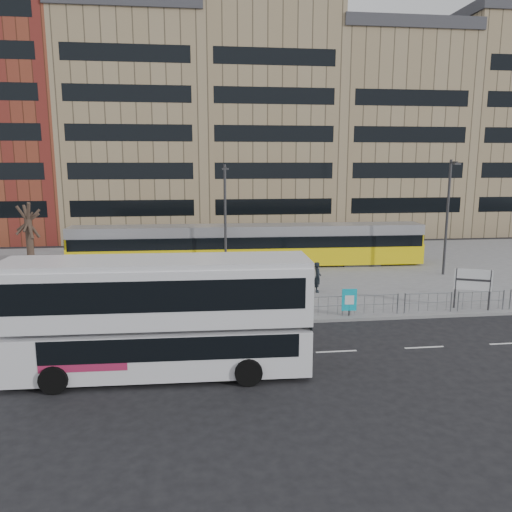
{
  "coord_description": "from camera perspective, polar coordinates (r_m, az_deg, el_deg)",
  "views": [
    {
      "loc": [
        -3.93,
        -23.86,
        8.09
      ],
      "look_at": [
        -0.29,
        6.0,
        2.38
      ],
      "focal_mm": 35.0,
      "sensor_mm": 36.0,
      "label": 1
    }
  ],
  "objects": [
    {
      "name": "pedestrian_barrier",
      "position": [
        26.06,
        6.5,
        -5.16
      ],
      "size": [
        32.07,
        0.07,
        1.1
      ],
      "color": "gray",
      "rests_on": "plaza"
    },
    {
      "name": "station_sign",
      "position": [
        29.5,
        23.55,
        -2.71
      ],
      "size": [
        1.81,
        0.82,
        2.22
      ],
      "rotation": [
        0.0,
        0.0,
        -0.4
      ],
      "color": "#2D2D30",
      "rests_on": "plaza"
    },
    {
      "name": "tram",
      "position": [
        38.36,
        -0.82,
        1.21
      ],
      "size": [
        27.0,
        3.33,
        3.18
      ],
      "rotation": [
        0.0,
        0.0,
        -0.03
      ],
      "color": "yellow",
      "rests_on": "plaza"
    },
    {
      "name": "pedestrian",
      "position": [
        30.97,
        7.04,
        -2.41
      ],
      "size": [
        0.55,
        0.75,
        1.88
      ],
      "primitive_type": "imported",
      "rotation": [
        0.0,
        0.0,
        1.42
      ],
      "color": "black",
      "rests_on": "plaza"
    },
    {
      "name": "lamp_post_east",
      "position": [
        37.44,
        21.07,
        4.62
      ],
      "size": [
        0.45,
        1.04,
        8.09
      ],
      "color": "#2D2D30",
      "rests_on": "plaza"
    },
    {
      "name": "kerb",
      "position": [
        25.53,
        2.28,
        -7.57
      ],
      "size": [
        64.0,
        0.25,
        0.17
      ],
      "primitive_type": "cube",
      "color": "gray",
      "rests_on": "ground"
    },
    {
      "name": "bare_tree",
      "position": [
        34.36,
        -24.78,
        5.79
      ],
      "size": [
        3.99,
        3.99,
        7.41
      ],
      "color": "#30231A",
      "rests_on": "plaza"
    },
    {
      "name": "road_markings",
      "position": [
        22.01,
        6.62,
        -10.89
      ],
      "size": [
        62.0,
        0.12,
        0.01
      ],
      "primitive_type": "cube",
      "color": "white",
      "rests_on": "ground"
    },
    {
      "name": "ground",
      "position": [
        25.5,
        2.3,
        -7.77
      ],
      "size": [
        120.0,
        120.0,
        0.0
      ],
      "primitive_type": "plane",
      "color": "black",
      "rests_on": "ground"
    },
    {
      "name": "double_decker_bus",
      "position": [
        19.32,
        -11.05,
        -6.44
      ],
      "size": [
        11.41,
        3.16,
        4.54
      ],
      "rotation": [
        0.0,
        0.0,
        -0.03
      ],
      "color": "silver",
      "rests_on": "ground"
    },
    {
      "name": "ad_panel",
      "position": [
        26.47,
        10.61,
        -4.99
      ],
      "size": [
        0.78,
        0.11,
        1.45
      ],
      "rotation": [
        0.0,
        0.0,
        -0.06
      ],
      "color": "#2D2D30",
      "rests_on": "plaza"
    },
    {
      "name": "building_row",
      "position": [
        58.59,
        -1.62,
        15.46
      ],
      "size": [
        70.4,
        18.4,
        31.2
      ],
      "color": "brown",
      "rests_on": "ground"
    },
    {
      "name": "lamp_post_west",
      "position": [
        34.97,
        -3.53,
        4.66
      ],
      "size": [
        0.45,
        1.04,
        7.76
      ],
      "color": "#2D2D30",
      "rests_on": "plaza"
    },
    {
      "name": "plaza",
      "position": [
        36.96,
        -0.68,
        -1.79
      ],
      "size": [
        64.0,
        24.0,
        0.15
      ],
      "primitive_type": "cube",
      "color": "slate",
      "rests_on": "ground"
    },
    {
      "name": "traffic_light_west",
      "position": [
        26.45,
        -18.77,
        -2.88
      ],
      "size": [
        0.19,
        0.22,
        3.1
      ],
      "rotation": [
        0.0,
        0.0,
        -0.14
      ],
      "color": "#2D2D30",
      "rests_on": "plaza"
    }
  ]
}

